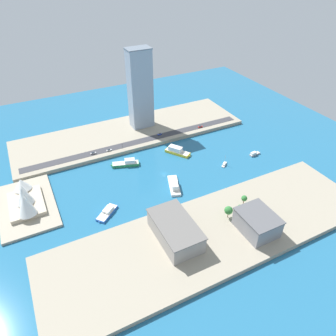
# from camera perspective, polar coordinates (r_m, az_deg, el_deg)

# --- Properties ---
(ground_plane) EXTENTS (440.00, 440.00, 0.00)m
(ground_plane) POSITION_cam_1_polar(r_m,az_deg,el_deg) (277.39, -0.80, -1.03)
(ground_plane) COLOR #23668E
(quay_west) EXTENTS (70.00, 240.00, 3.55)m
(quay_west) POSITION_cam_1_polar(r_m,az_deg,el_deg) (225.44, 8.37, -11.58)
(quay_west) COLOR #9E937F
(quay_west) RESTS_ON ground_plane
(quay_east) EXTENTS (70.00, 240.00, 3.55)m
(quay_east) POSITION_cam_1_polar(r_m,az_deg,el_deg) (338.58, -6.80, 6.47)
(quay_east) COLOR #9E937F
(quay_east) RESTS_ON ground_plane
(peninsula_point) EXTENTS (67.15, 40.79, 2.00)m
(peninsula_point) POSITION_cam_1_polar(r_m,az_deg,el_deg) (267.06, -24.25, -6.28)
(peninsula_point) COLOR #A89E89
(peninsula_point) RESTS_ON ground_plane
(road_strip) EXTENTS (9.34, 228.00, 0.15)m
(road_strip) POSITION_cam_1_polar(r_m,az_deg,el_deg) (317.85, -5.23, 4.86)
(road_strip) COLOR #38383D
(road_strip) RESTS_ON quay_east
(ferry_yellow_fast) EXTENTS (24.54, 19.94, 6.97)m
(ferry_yellow_fast) POSITION_cam_1_polar(r_m,az_deg,el_deg) (302.99, 1.64, 3.12)
(ferry_yellow_fast) COLOR yellow
(ferry_yellow_fast) RESTS_ON ground_plane
(catamaran_blue) EXTENTS (18.22, 19.78, 3.99)m
(catamaran_blue) POSITION_cam_1_polar(r_m,az_deg,el_deg) (242.18, -11.02, -7.93)
(catamaran_blue) COLOR blue
(catamaran_blue) RESTS_ON ground_plane
(ferry_white_commuter) EXTENTS (27.61, 16.25, 6.69)m
(ferry_white_commuter) POSITION_cam_1_polar(r_m,az_deg,el_deg) (261.13, 1.12, -3.07)
(ferry_white_commuter) COLOR silver
(ferry_white_commuter) RESTS_ON ground_plane
(yacht_sleek_gray) EXTENTS (4.34, 12.49, 3.69)m
(yacht_sleek_gray) POSITION_cam_1_polar(r_m,az_deg,el_deg) (312.34, 15.46, 2.51)
(yacht_sleek_gray) COLOR #999EA3
(yacht_sleek_gray) RESTS_ON ground_plane
(sailboat_small_white) EXTENTS (7.89, 8.88, 10.61)m
(sailboat_small_white) POSITION_cam_1_polar(r_m,az_deg,el_deg) (292.04, 10.19, 0.67)
(sailboat_small_white) COLOR white
(sailboat_small_white) RESTS_ON ground_plane
(ferry_green_doubledeck) EXTENTS (14.08, 26.69, 6.33)m
(ferry_green_doubledeck) POSITION_cam_1_polar(r_m,az_deg,el_deg) (288.99, -7.60, 0.85)
(ferry_green_doubledeck) COLOR #2D8C4C
(ferry_green_doubledeck) RESTS_ON ground_plane
(tower_tall_glass) EXTENTS (15.76, 24.05, 82.15)m
(tower_tall_glass) POSITION_cam_1_polar(r_m,az_deg,el_deg) (330.62, -5.09, 14.08)
(tower_tall_glass) COLOR #8C9EB2
(tower_tall_glass) RESTS_ON quay_east
(carpark_squat_concrete) EXTENTS (42.06, 23.98, 13.91)m
(carpark_squat_concrete) POSITION_cam_1_polar(r_m,az_deg,el_deg) (212.71, 1.33, -11.28)
(carpark_squat_concrete) COLOR gray
(carpark_squat_concrete) RESTS_ON quay_west
(warehouse_low_gray) EXTENTS (27.70, 22.67, 14.34)m
(warehouse_low_gray) POSITION_cam_1_polar(r_m,az_deg,el_deg) (225.69, 15.92, -9.54)
(warehouse_low_gray) COLOR gray
(warehouse_low_gray) RESTS_ON quay_west
(hatchback_blue) EXTENTS (1.83, 4.23, 1.60)m
(hatchback_blue) POSITION_cam_1_polar(r_m,az_deg,el_deg) (327.56, -1.52, 6.19)
(hatchback_blue) COLOR black
(hatchback_blue) RESTS_ON road_strip
(sedan_silver) EXTENTS (2.15, 5.25, 1.66)m
(sedan_silver) POSITION_cam_1_polar(r_m,az_deg,el_deg) (304.70, -13.45, 2.65)
(sedan_silver) COLOR black
(sedan_silver) RESTS_ON road_strip
(van_white) EXTENTS (1.80, 4.93, 1.52)m
(van_white) POSITION_cam_1_polar(r_m,az_deg,el_deg) (306.29, -10.70, 3.22)
(van_white) COLOR black
(van_white) RESTS_ON road_strip
(pickup_red) EXTENTS (2.01, 4.92, 1.72)m
(pickup_red) POSITION_cam_1_polar(r_m,az_deg,el_deg) (343.37, 5.89, 7.50)
(pickup_red) COLOR black
(pickup_red) RESTS_ON road_strip
(traffic_light_waterfront) EXTENTS (0.36, 0.36, 6.50)m
(traffic_light_waterfront) POSITION_cam_1_polar(r_m,az_deg,el_deg) (305.03, -8.33, 4.11)
(traffic_light_waterfront) COLOR black
(traffic_light_waterfront) RESTS_ON quay_east
(opera_landmark) EXTENTS (47.14, 25.09, 21.42)m
(opera_landmark) POSITION_cam_1_polar(r_m,az_deg,el_deg) (260.70, -24.69, -4.96)
(opera_landmark) COLOR #BCAD93
(opera_landmark) RESTS_ON peninsula_point
(park_tree_cluster) EXTENTS (12.11, 24.94, 9.82)m
(park_tree_cluster) POSITION_cam_1_polar(r_m,az_deg,el_deg) (235.07, 12.02, -6.93)
(park_tree_cluster) COLOR brown
(park_tree_cluster) RESTS_ON quay_west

